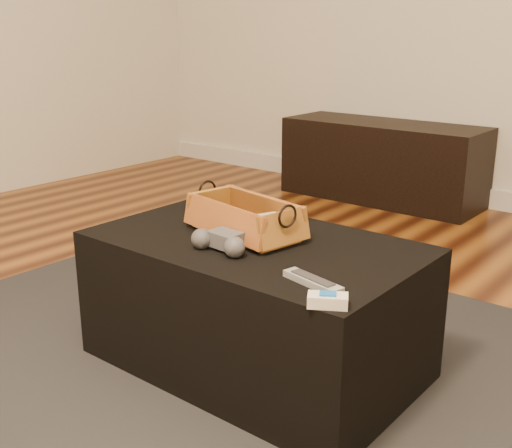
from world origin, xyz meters
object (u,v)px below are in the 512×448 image
Objects in this scene: ottoman at (255,303)px; wicker_basket at (245,220)px; game_controller at (221,241)px; media_cabinet at (382,161)px; silver_remote at (313,281)px; cream_gadget at (328,300)px; tv_remote at (237,226)px.

ottoman is 0.27m from wicker_basket.
media_cabinet is at bearing 106.98° from game_controller.
game_controller is 1.00× the size of silver_remote.
game_controller reaches higher than media_cabinet.
silver_remote is 0.13m from cream_gadget.
ottoman is at bearing 148.38° from cream_gadget.
media_cabinet is 2.67m from cream_gadget.
ottoman is 9.60× the size of cream_gadget.
silver_remote is at bearing -65.76° from media_cabinet.
tv_remote is 1.11× the size of silver_remote.
game_controller is (0.05, -0.17, -0.02)m from wicker_basket.
game_controller is 0.47m from cream_gadget.
game_controller is at bearing -73.02° from media_cabinet.
media_cabinet is at bearing 107.00° from wicker_basket.
silver_remote is (0.35, -0.04, -0.02)m from game_controller.
media_cabinet is 2.94× the size of wicker_basket.
ottoman is 5.36× the size of silver_remote.
media_cabinet is 1.24× the size of ottoman.
media_cabinet is 6.65× the size of game_controller.
silver_remote is at bearing -6.79° from game_controller.
tv_remote is 0.17m from game_controller.
silver_remote is 1.79× the size of cream_gadget.
media_cabinet is 2.22m from wicker_basket.
cream_gadget is at bearing -30.56° from wicker_basket.
wicker_basket is 0.18m from game_controller.
wicker_basket is at bearing 30.87° from tv_remote.
media_cabinet is 2.39m from game_controller.
silver_remote is at bearing -27.65° from wicker_basket.
game_controller is 0.35m from silver_remote.
game_controller reaches higher than ottoman.
game_controller reaches higher than cream_gadget.
tv_remote reaches higher than silver_remote.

